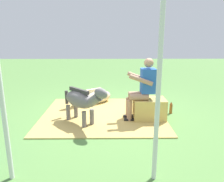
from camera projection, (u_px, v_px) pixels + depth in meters
name	position (u px, v px, depth m)	size (l,w,h in m)	color
ground_plane	(110.00, 115.00, 5.16)	(24.00, 24.00, 0.00)	#568442
hay_patch	(103.00, 114.00, 5.16)	(2.78, 2.47, 0.02)	tan
hay_bale	(149.00, 109.00, 4.85)	(0.69, 0.49, 0.47)	tan
person_seated	(143.00, 87.00, 4.71)	(0.67, 0.43, 1.35)	tan
pony_standing	(82.00, 100.00, 4.52)	(1.05, 1.07, 0.88)	slate
pony_lying	(93.00, 97.00, 5.91)	(1.25, 0.99, 0.42)	beige
soda_bottle	(171.00, 108.00, 5.22)	(0.07, 0.07, 0.29)	brown
tent_pole_left	(158.00, 96.00, 2.62)	(0.06, 0.06, 2.25)	silver
tent_pole_right	(2.00, 96.00, 2.62)	(0.06, 0.06, 2.25)	silver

